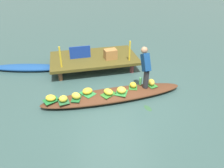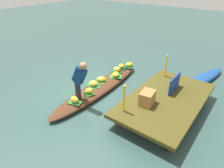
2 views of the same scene
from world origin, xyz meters
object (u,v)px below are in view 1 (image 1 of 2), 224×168
object	(u,v)px
banana_bunch_7	(51,98)
banana_bunch_3	(133,85)
moored_boat	(29,68)
water_bottle	(140,81)
banana_bunch_4	(151,82)
market_banner	(80,52)
banana_bunch_1	(121,90)
vendor_boat	(114,95)
banana_bunch_5	(76,96)
banana_bunch_6	(63,99)
produce_crate	(110,54)
banana_bunch_0	(87,91)
banana_bunch_2	(108,92)
vendor_person	(146,65)

from	to	relation	value
banana_bunch_7	banana_bunch_3	bearing A→B (deg)	3.19
moored_boat	banana_bunch_3	size ratio (longest dim) A/B	12.55
banana_bunch_7	water_bottle	xyz separation A→B (m)	(2.71, 0.25, 0.03)
banana_bunch_4	market_banner	size ratio (longest dim) A/B	0.35
banana_bunch_1	banana_bunch_4	size ratio (longest dim) A/B	1.03
vendor_boat	banana_bunch_3	bearing A→B (deg)	7.68
moored_boat	banana_bunch_4	distance (m)	4.58
water_bottle	moored_boat	bearing A→B (deg)	147.17
banana_bunch_5	banana_bunch_3	bearing A→B (deg)	7.03
banana_bunch_5	banana_bunch_7	world-z (taller)	banana_bunch_5
banana_bunch_5	banana_bunch_7	xyz separation A→B (m)	(-0.69, 0.08, -0.02)
banana_bunch_1	market_banner	xyz separation A→B (m)	(-0.95, 2.29, 0.35)
banana_bunch_6	produce_crate	distance (m)	2.75
market_banner	produce_crate	world-z (taller)	market_banner
banana_bunch_6	water_bottle	size ratio (longest dim) A/B	0.99
banana_bunch_3	banana_bunch_0	bearing A→B (deg)	-179.08
banana_bunch_6	banana_bunch_7	world-z (taller)	banana_bunch_6
vendor_boat	banana_bunch_7	world-z (taller)	banana_bunch_7
banana_bunch_4	banana_bunch_6	distance (m)	2.71
water_bottle	market_banner	xyz separation A→B (m)	(-1.64, 1.97, 0.32)
banana_bunch_3	banana_bunch_6	bearing A→B (deg)	-172.75
moored_boat	banana_bunch_3	xyz separation A→B (m)	(3.29, -2.42, 0.21)
banana_bunch_7	water_bottle	size ratio (longest dim) A/B	1.20
market_banner	banana_bunch_0	bearing A→B (deg)	-91.33
banana_bunch_4	water_bottle	size ratio (longest dim) A/B	1.12
banana_bunch_3	produce_crate	xyz separation A→B (m)	(-0.30, 1.79, 0.30)
vendor_boat	moored_boat	size ratio (longest dim) A/B	1.54
moored_boat	produce_crate	world-z (taller)	produce_crate
banana_bunch_0	banana_bunch_7	size ratio (longest dim) A/B	1.04
banana_bunch_4	market_banner	xyz separation A→B (m)	(-1.97, 2.08, 0.35)
banana_bunch_2	banana_bunch_3	bearing A→B (deg)	13.94
banana_bunch_0	produce_crate	size ratio (longest dim) A/B	0.68
banana_bunch_5	produce_crate	xyz separation A→B (m)	(1.44, 2.01, 0.29)
banana_bunch_1	market_banner	size ratio (longest dim) A/B	0.36
banana_bunch_5	produce_crate	size ratio (longest dim) A/B	0.58
banana_bunch_0	banana_bunch_3	world-z (taller)	banana_bunch_3
banana_bunch_1	produce_crate	size ratio (longest dim) A/B	0.63
banana_bunch_5	vendor_person	world-z (taller)	vendor_person
banana_bunch_2	banana_bunch_4	size ratio (longest dim) A/B	1.12
vendor_boat	vendor_person	distance (m)	1.28
banana_bunch_5	produce_crate	world-z (taller)	produce_crate
banana_bunch_5	banana_bunch_6	distance (m)	0.36
banana_bunch_4	produce_crate	size ratio (longest dim) A/B	0.61
vendor_boat	produce_crate	xyz separation A→B (m)	(0.33, 1.90, 0.50)
banana_bunch_0	vendor_person	distance (m)	1.86
banana_bunch_2	market_banner	world-z (taller)	market_banner
banana_bunch_5	water_bottle	xyz separation A→B (m)	(2.01, 0.33, 0.02)
water_bottle	market_banner	size ratio (longest dim) A/B	0.31
banana_bunch_1	market_banner	distance (m)	2.50
vendor_boat	banana_bunch_0	world-z (taller)	banana_bunch_0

